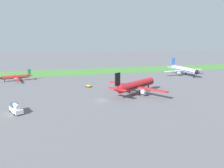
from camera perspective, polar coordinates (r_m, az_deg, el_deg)
The scene contains 7 objects.
ground_plane at distance 82.87m, azimuth -2.81°, elevation -4.32°, with size 600.00×600.00×0.00m, color slate.
grass_taxiway_strip at distance 152.52m, azimuth -8.32°, elevation 3.23°, with size 360.00×28.00×0.08m, color #478438.
airplane_taxiing_turboprop at distance 130.45m, azimuth -24.18°, elevation 1.75°, with size 17.47×20.26×6.16m.
airplane_parked_jet_far at distance 144.33m, azimuth 18.61°, elevation 3.64°, with size 28.30×27.84×10.01m.
airplane_midfield_jet at distance 91.54m, azimuth 6.33°, elevation -0.32°, with size 26.23×26.18×10.59m.
fuel_truck_near_gate at distance 75.12m, azimuth -24.24°, elevation -5.93°, with size 5.09×6.88×3.29m.
baggage_cart_midfield at distance 104.94m, azimuth -6.26°, elevation -0.51°, with size 2.95×2.82×0.90m.
Camera 1 is at (-15.88, -77.83, 23.63)m, focal length 34.31 mm.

